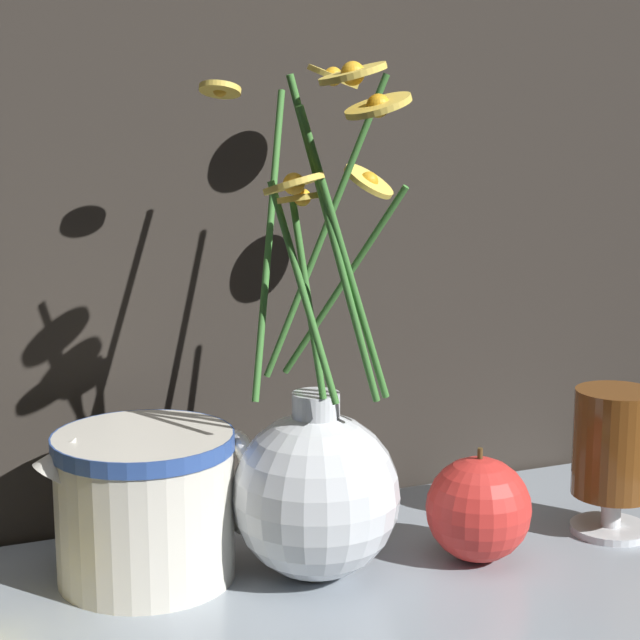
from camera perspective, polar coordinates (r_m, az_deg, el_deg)
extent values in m
plane|color=black|center=(0.78, -0.34, -15.37)|extent=(6.00, 6.00, 0.00)
cube|color=gray|center=(0.78, -0.34, -14.98)|extent=(0.69, 0.35, 0.01)
sphere|color=silver|center=(0.79, -0.22, -9.32)|extent=(0.12, 0.12, 0.12)
cylinder|color=silver|center=(0.77, -0.22, -5.01)|extent=(0.03, 0.03, 0.03)
cylinder|color=#3D7A33|center=(0.71, 0.70, 4.06)|extent=(0.07, 0.01, 0.22)
cylinder|color=#EAC64C|center=(0.68, 1.76, 13.01)|extent=(0.04, 0.04, 0.02)
sphere|color=gold|center=(0.68, 1.76, 13.01)|extent=(0.02, 0.02, 0.02)
cylinder|color=#3D7A33|center=(0.73, -0.78, 1.42)|extent=(0.04, 0.04, 0.15)
cylinder|color=#EAC64C|center=(0.70, -1.39, 7.28)|extent=(0.06, 0.06, 0.02)
sphere|color=gold|center=(0.70, -1.39, 7.28)|extent=(0.01, 0.01, 0.01)
cylinder|color=#3D7A33|center=(0.79, 1.25, 1.98)|extent=(0.07, 0.08, 0.15)
cylinder|color=#EAC64C|center=(0.83, 2.61, 7.41)|extent=(0.06, 0.06, 0.03)
sphere|color=gold|center=(0.83, 2.61, 7.41)|extent=(0.01, 0.01, 0.01)
cylinder|color=#3D7A33|center=(0.72, 1.34, 3.28)|extent=(0.08, 0.02, 0.20)
cylinder|color=#EAC64C|center=(0.68, 3.12, 11.34)|extent=(0.05, 0.05, 0.02)
sphere|color=gold|center=(0.68, 3.12, 11.34)|extent=(0.02, 0.02, 0.02)
cylinder|color=#3D7A33|center=(0.74, -0.65, 1.17)|extent=(0.02, 0.03, 0.14)
cylinder|color=#EAC64C|center=(0.72, -1.11, 6.55)|extent=(0.05, 0.05, 0.01)
sphere|color=gold|center=(0.72, -1.11, 6.55)|extent=(0.01, 0.01, 0.01)
cylinder|color=#3D7A33|center=(0.79, 0.25, 4.81)|extent=(0.08, 0.05, 0.23)
cylinder|color=#EAC64C|center=(0.83, 0.71, 12.86)|extent=(0.06, 0.06, 0.02)
sphere|color=gold|center=(0.83, 0.71, 12.86)|extent=(0.01, 0.01, 0.01)
cylinder|color=#3D7A33|center=(0.75, -2.76, 4.10)|extent=(0.05, 0.06, 0.21)
cylinder|color=#EAC64C|center=(0.76, -5.36, 12.14)|extent=(0.04, 0.04, 0.01)
sphere|color=gold|center=(0.76, -5.36, 12.14)|extent=(0.01, 0.01, 0.01)
cylinder|color=beige|center=(0.80, -9.31, -9.77)|extent=(0.13, 0.13, 0.11)
cylinder|color=#2D4C93|center=(0.78, -9.42, -6.44)|extent=(0.13, 0.13, 0.01)
torus|color=beige|center=(0.81, -4.35, -8.61)|extent=(0.01, 0.08, 0.08)
cone|color=beige|center=(0.77, -13.40, -7.09)|extent=(0.05, 0.04, 0.04)
cylinder|color=silver|center=(0.91, 15.21, -10.69)|extent=(0.06, 0.06, 0.01)
cylinder|color=silver|center=(0.91, 15.26, -9.74)|extent=(0.02, 0.02, 0.03)
cylinder|color=brown|center=(0.89, 15.44, -6.32)|extent=(0.07, 0.07, 0.09)
sphere|color=red|center=(0.83, 8.45, -9.94)|extent=(0.08, 0.08, 0.08)
cylinder|color=#4C3819|center=(0.82, 8.54, -7.04)|extent=(0.00, 0.00, 0.01)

